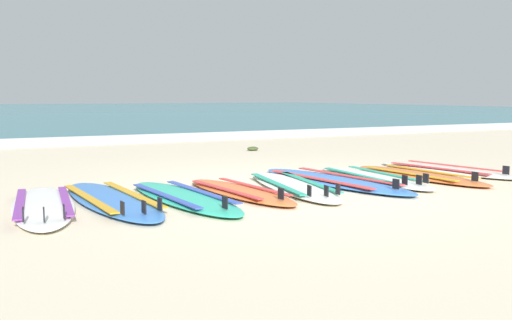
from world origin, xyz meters
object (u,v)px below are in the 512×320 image
Objects in this scene: surfboard_2 at (183,197)px; surfboard_5 at (333,180)px; surfboard_4 at (293,186)px; surfboard_1 at (111,199)px; surfboard_3 at (239,191)px; surfboard_8 at (446,170)px; surfboard_6 at (373,177)px; surfboard_7 at (419,175)px; surfboard_0 at (43,205)px.

surfboard_2 is 0.88× the size of surfboard_5.
surfboard_1 is at bearing 177.69° from surfboard_4.
surfboard_4 is at bearing 4.28° from surfboard_3.
surfboard_3 is at bearing 4.82° from surfboard_2.
surfboard_8 is at bearing 4.97° from surfboard_3.
surfboard_4 is 0.66m from surfboard_5.
surfboard_6 is at bearing 0.52° from surfboard_1.
surfboard_6 is at bearing 170.68° from surfboard_7.
surfboard_8 is (5.34, 0.17, -0.00)m from surfboard_0.
surfboard_0 is 4.62m from surfboard_7.
surfboard_0 is 2.00m from surfboard_3.
surfboard_1 is 1.08× the size of surfboard_8.
surfboard_7 is at bearing 1.21° from surfboard_3.
surfboard_4 is (2.06, -0.08, 0.00)m from surfboard_1.
surfboard_2 is at bearing -175.05° from surfboard_8.
surfboard_4 and surfboard_6 have the same top height.
surfboard_0 and surfboard_4 have the same top height.
surfboard_3 is (0.66, 0.06, 0.00)m from surfboard_2.
surfboard_4 is 1.92m from surfboard_7.
surfboard_0 is 1.00× the size of surfboard_8.
surfboard_1 is at bearing 164.50° from surfboard_2.
surfboard_8 is (4.70, 0.15, -0.00)m from surfboard_1.
surfboard_8 is at bearing 2.98° from surfboard_5.
surfboard_1 and surfboard_4 have the same top height.
surfboard_8 is (0.72, 0.24, -0.00)m from surfboard_7.
surfboard_1 is at bearing -178.92° from surfboard_5.
surfboard_6 is at bearing 4.87° from surfboard_3.
surfboard_0 is 1.03× the size of surfboard_7.
surfboard_1 is 1.12× the size of surfboard_7.
surfboard_4 is (2.70, -0.07, -0.00)m from surfboard_0.
surfboard_7 is (1.27, -0.13, 0.00)m from surfboard_5.
surfboard_2 is at bearing -15.50° from surfboard_1.
surfboard_4 is 0.90× the size of surfboard_5.
surfboard_2 and surfboard_5 have the same top height.
surfboard_4 and surfboard_5 have the same top height.
surfboard_4 and surfboard_8 have the same top height.
surfboard_0 and surfboard_3 have the same top height.
surfboard_3 is at bearing -178.79° from surfboard_7.
surfboard_0 is 5.34m from surfboard_8.
surfboard_1 is 1.22× the size of surfboard_3.
surfboard_1 is 1.07× the size of surfboard_2.
surfboard_2 is at bearing -178.06° from surfboard_7.
surfboard_1 and surfboard_2 have the same top height.
surfboard_1 and surfboard_3 have the same top height.
surfboard_3 and surfboard_5 have the same top height.
surfboard_2 and surfboard_8 have the same top height.
surfboard_0 is 0.87× the size of surfboard_5.
surfboard_5 is at bearing 178.00° from surfboard_6.
surfboard_0 is at bearing 178.49° from surfboard_4.
surfboard_7 is (1.92, 0.00, -0.00)m from surfboard_4.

